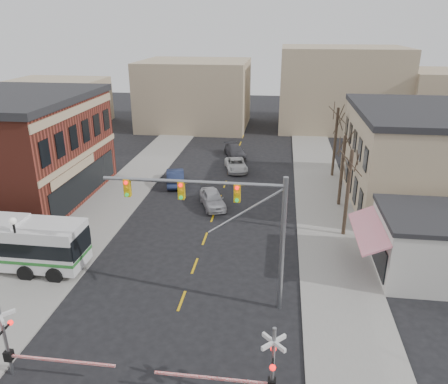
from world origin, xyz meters
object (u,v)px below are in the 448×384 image
(pedestrian_near, at_px, (72,254))
(pedestrian_far, at_px, (43,237))
(car_c, at_px, (236,165))
(traffic_signal_mast, at_px, (233,215))
(rr_crossing_east, at_px, (262,367))
(street_lamp, at_px, (16,235))
(car_d, at_px, (235,151))
(car_a, at_px, (213,199))
(rr_crossing_west, at_px, (14,341))
(car_b, at_px, (175,177))

(pedestrian_near, distance_m, pedestrian_far, 3.70)
(car_c, bearing_deg, traffic_signal_mast, -98.11)
(rr_crossing_east, distance_m, pedestrian_far, 19.90)
(pedestrian_far, bearing_deg, street_lamp, -145.60)
(street_lamp, distance_m, car_d, 30.82)
(traffic_signal_mast, height_order, rr_crossing_east, traffic_signal_mast)
(car_a, height_order, car_d, car_a)
(rr_crossing_west, height_order, pedestrian_near, rr_crossing_west)
(car_a, xyz_separation_m, pedestrian_near, (-7.66, -11.42, 0.29))
(car_d, bearing_deg, rr_crossing_east, -102.67)
(rr_crossing_east, relative_size, street_lamp, 1.32)
(rr_crossing_west, bearing_deg, rr_crossing_east, -0.67)
(car_b, height_order, pedestrian_far, pedestrian_far)
(traffic_signal_mast, distance_m, pedestrian_far, 15.60)
(street_lamp, bearing_deg, pedestrian_near, 36.63)
(street_lamp, bearing_deg, car_a, 52.60)
(car_a, distance_m, pedestrian_near, 13.75)
(car_b, height_order, car_c, car_b)
(car_b, bearing_deg, street_lamp, 58.85)
(car_d, bearing_deg, car_b, -136.08)
(car_d, distance_m, pedestrian_far, 27.44)
(street_lamp, bearing_deg, traffic_signal_mast, -3.53)
(traffic_signal_mast, xyz_separation_m, car_a, (-3.35, 14.10, -4.98))
(street_lamp, relative_size, pedestrian_far, 2.23)
(street_lamp, height_order, pedestrian_near, street_lamp)
(rr_crossing_east, bearing_deg, car_c, 97.98)
(traffic_signal_mast, xyz_separation_m, street_lamp, (-13.50, 0.83, -2.58))
(street_lamp, distance_m, pedestrian_far, 4.38)
(street_lamp, distance_m, car_b, 19.42)
(street_lamp, relative_size, car_c, 0.91)
(car_b, bearing_deg, car_d, -130.05)
(car_d, xyz_separation_m, pedestrian_far, (-11.14, -25.08, 0.38))
(car_b, bearing_deg, car_c, -151.81)
(pedestrian_near, bearing_deg, car_c, -43.14)
(rr_crossing_west, xyz_separation_m, street_lamp, (-4.37, 7.60, 1.19))
(rr_crossing_west, relative_size, car_d, 1.17)
(rr_crossing_west, xyz_separation_m, car_c, (6.78, 31.27, -1.32))
(rr_crossing_east, distance_m, car_c, 31.73)
(rr_crossing_west, height_order, pedestrian_far, rr_crossing_west)
(rr_crossing_west, bearing_deg, car_b, 87.47)
(car_a, bearing_deg, street_lamp, -148.28)
(street_lamp, bearing_deg, car_b, 73.37)
(traffic_signal_mast, bearing_deg, car_d, 95.80)
(pedestrian_far, bearing_deg, rr_crossing_east, -100.77)
(car_c, bearing_deg, car_a, -109.08)
(rr_crossing_west, distance_m, street_lamp, 8.84)
(traffic_signal_mast, xyz_separation_m, rr_crossing_west, (-9.13, -6.76, -3.77))
(pedestrian_near, height_order, pedestrian_far, pedestrian_far)
(traffic_signal_mast, distance_m, car_a, 15.33)
(car_a, distance_m, car_d, 15.60)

